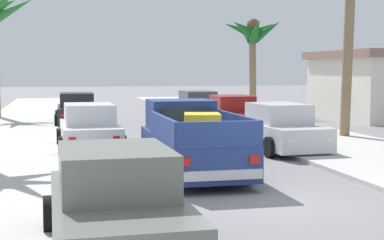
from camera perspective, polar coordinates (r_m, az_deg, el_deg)
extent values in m
plane|color=slate|center=(12.02, 6.83, -7.77)|extent=(160.00, 160.00, 0.00)
cube|color=beige|center=(23.21, -15.63, -1.61)|extent=(4.78, 60.00, 0.12)
cube|color=beige|center=(24.90, 8.74, -1.05)|extent=(4.78, 60.00, 0.12)
cube|color=silver|center=(23.18, -13.18, -1.59)|extent=(0.16, 60.00, 0.10)
cube|color=silver|center=(24.56, 6.59, -1.13)|extent=(0.16, 60.00, 0.10)
cube|color=navy|center=(14.72, 0.10, -3.01)|extent=(1.93, 5.10, 0.80)
cube|color=navy|center=(16.19, -1.15, 0.56)|extent=(1.72, 1.50, 0.80)
cube|color=#283342|center=(15.45, -0.59, 0.43)|extent=(1.38, 0.06, 0.44)
cube|color=#283342|center=(16.94, -1.66, 0.82)|extent=(1.46, 0.06, 0.48)
cube|color=navy|center=(13.63, -2.84, -0.78)|extent=(0.11, 3.30, 0.56)
cube|color=navy|center=(14.05, 4.49, -0.61)|extent=(0.11, 3.30, 0.56)
cube|color=navy|center=(12.22, 2.69, -1.44)|extent=(1.88, 0.10, 0.56)
cube|color=silver|center=(12.26, 2.78, -5.39)|extent=(1.82, 0.12, 0.20)
cylinder|color=black|center=(16.07, -4.52, -3.14)|extent=(0.26, 0.76, 0.76)
cylinder|color=black|center=(16.46, 2.25, -2.94)|extent=(0.26, 0.76, 0.76)
cylinder|color=black|center=(13.21, -2.72, -4.90)|extent=(0.26, 0.76, 0.76)
cylinder|color=black|center=(13.68, 5.42, -4.58)|extent=(0.26, 0.76, 0.76)
cube|color=red|center=(12.06, -0.69, -4.11)|extent=(0.22, 0.04, 0.18)
cube|color=red|center=(12.45, 6.08, -3.85)|extent=(0.22, 0.04, 0.18)
cube|color=gold|center=(13.69, 1.00, -0.64)|extent=(0.99, 1.09, 0.61)
cube|color=silver|center=(19.17, 8.51, -1.40)|extent=(2.00, 4.30, 0.72)
cube|color=silver|center=(19.20, 8.41, 0.65)|extent=(1.64, 2.18, 0.64)
cube|color=#283342|center=(18.33, 9.67, 0.36)|extent=(1.37, 0.16, 0.52)
cube|color=#283342|center=(20.09, 7.26, 0.79)|extent=(1.34, 0.16, 0.50)
cylinder|color=black|center=(18.45, 12.74, -2.39)|extent=(0.26, 0.65, 0.64)
cylinder|color=black|center=(17.65, 7.59, -2.64)|extent=(0.26, 0.65, 0.64)
cylinder|color=black|center=(20.75, 9.27, -1.53)|extent=(0.26, 0.65, 0.64)
cylinder|color=black|center=(20.05, 4.60, -1.71)|extent=(0.26, 0.65, 0.64)
cube|color=red|center=(21.34, 7.70, -0.46)|extent=(0.20, 0.05, 0.12)
cube|color=white|center=(17.58, 13.20, -1.82)|extent=(0.20, 0.05, 0.10)
cube|color=red|center=(20.86, 4.52, -0.55)|extent=(0.20, 0.05, 0.12)
cube|color=white|center=(17.01, 9.58, -1.98)|extent=(0.20, 0.05, 0.10)
cube|color=slate|center=(8.44, -7.38, -9.51)|extent=(1.83, 4.23, 0.72)
cube|color=slate|center=(8.40, -7.51, -4.85)|extent=(1.56, 2.13, 0.64)
cube|color=#283342|center=(7.45, -6.69, -6.24)|extent=(1.37, 0.10, 0.52)
cube|color=#283342|center=(9.35, -8.16, -3.97)|extent=(1.34, 0.10, 0.50)
cylinder|color=black|center=(9.87, -2.95, -8.64)|extent=(0.23, 0.64, 0.64)
cylinder|color=black|center=(9.71, -13.60, -9.00)|extent=(0.23, 0.64, 0.64)
cube|color=red|center=(10.54, -5.23, -5.98)|extent=(0.20, 0.04, 0.12)
cube|color=red|center=(10.43, -12.17, -6.18)|extent=(0.20, 0.04, 0.12)
cube|color=silver|center=(19.22, -9.95, -1.40)|extent=(1.85, 4.24, 0.72)
cube|color=silver|center=(19.06, -9.96, 0.59)|extent=(1.56, 2.13, 0.64)
cube|color=#283342|center=(20.03, -10.15, 0.74)|extent=(1.37, 0.11, 0.52)
cube|color=#283342|center=(18.10, -9.74, 0.31)|extent=(1.34, 0.11, 0.50)
cylinder|color=black|center=(20.50, -12.71, -1.67)|extent=(0.23, 0.64, 0.64)
cylinder|color=black|center=(20.62, -7.69, -1.55)|extent=(0.23, 0.64, 0.64)
cylinder|color=black|center=(17.92, -12.53, -2.60)|extent=(0.23, 0.64, 0.64)
cylinder|color=black|center=(18.05, -6.79, -2.47)|extent=(0.23, 0.64, 0.64)
cube|color=red|center=(17.08, -11.58, -1.86)|extent=(0.20, 0.04, 0.12)
cube|color=white|center=(21.28, -12.01, -0.63)|extent=(0.20, 0.04, 0.10)
cube|color=red|center=(17.18, -7.35, -1.76)|extent=(0.20, 0.04, 0.12)
cube|color=white|center=(21.36, -8.70, -0.56)|extent=(0.20, 0.04, 0.10)
cube|color=black|center=(28.34, -11.15, 0.60)|extent=(1.79, 4.21, 0.72)
cube|color=black|center=(28.20, -11.17, 1.96)|extent=(1.54, 2.11, 0.64)
cube|color=#283342|center=(29.17, -11.21, 2.02)|extent=(1.37, 0.09, 0.52)
cube|color=#283342|center=(27.23, -11.12, 1.82)|extent=(1.34, 0.09, 0.50)
cylinder|color=black|center=(29.65, -12.94, 0.34)|extent=(0.22, 0.64, 0.64)
cylinder|color=black|center=(29.68, -9.45, 0.40)|extent=(0.22, 0.64, 0.64)
cylinder|color=black|center=(27.05, -12.99, -0.09)|extent=(0.22, 0.64, 0.64)
cylinder|color=black|center=(27.09, -9.17, -0.02)|extent=(0.22, 0.64, 0.64)
cube|color=red|center=(26.22, -12.44, 0.47)|extent=(0.20, 0.04, 0.12)
cube|color=white|center=(30.43, -12.39, 1.01)|extent=(0.20, 0.04, 0.10)
cube|color=red|center=(26.25, -9.67, 0.52)|extent=(0.20, 0.04, 0.12)
cube|color=white|center=(30.45, -10.08, 1.05)|extent=(0.20, 0.04, 0.10)
cube|color=#474C56|center=(29.96, 0.60, 0.92)|extent=(1.87, 4.24, 0.72)
cube|color=#474C56|center=(30.01, 0.55, 2.23)|extent=(1.57, 2.14, 0.64)
cube|color=#283342|center=(29.08, 1.04, 2.10)|extent=(1.37, 0.12, 0.52)
cube|color=#283342|center=(30.95, 0.09, 2.28)|extent=(1.34, 0.11, 0.50)
cylinder|color=black|center=(28.97, 2.99, 0.35)|extent=(0.24, 0.65, 0.64)
cylinder|color=black|center=(28.49, -0.48, 0.28)|extent=(0.24, 0.65, 0.64)
cylinder|color=black|center=(31.46, 1.58, 0.72)|extent=(0.24, 0.65, 0.64)
cylinder|color=black|center=(31.02, -1.63, 0.66)|extent=(0.24, 0.65, 0.64)
cube|color=red|center=(32.15, 0.73, 1.39)|extent=(0.20, 0.05, 0.12)
cube|color=white|center=(28.10, 2.92, 0.80)|extent=(0.20, 0.05, 0.10)
cube|color=red|center=(31.84, -1.47, 1.36)|extent=(0.20, 0.05, 0.12)
cube|color=white|center=(27.76, 0.49, 0.75)|extent=(0.20, 0.05, 0.10)
cube|color=maroon|center=(24.75, 3.97, 0.06)|extent=(1.90, 4.26, 0.72)
cube|color=maroon|center=(24.80, 3.92, 1.65)|extent=(1.59, 2.15, 0.64)
cube|color=#283342|center=(23.86, 4.51, 1.47)|extent=(1.37, 0.13, 0.52)
cube|color=#283342|center=(25.73, 3.37, 1.73)|extent=(1.34, 0.13, 0.50)
cylinder|color=black|center=(23.77, 6.87, -0.68)|extent=(0.24, 0.65, 0.64)
cylinder|color=black|center=(23.29, 2.64, -0.77)|extent=(0.24, 0.65, 0.64)
cylinder|color=black|center=(26.26, 5.15, -0.14)|extent=(0.24, 0.65, 0.64)
cylinder|color=black|center=(25.82, 1.29, -0.20)|extent=(0.24, 0.65, 0.64)
cube|color=red|center=(26.93, 4.13, 0.69)|extent=(0.20, 0.05, 0.12)
cube|color=white|center=(22.89, 6.81, -0.17)|extent=(0.20, 0.05, 0.10)
cube|color=red|center=(26.64, 1.49, 0.65)|extent=(0.20, 0.05, 0.12)
cube|color=white|center=(22.55, 3.82, -0.23)|extent=(0.20, 0.05, 0.10)
cone|color=#2D7F33|center=(33.00, -16.82, 10.36)|extent=(2.20, 0.85, 1.55)
cone|color=#2D7F33|center=(33.45, -17.68, 10.66)|extent=(1.57, 1.54, 1.12)
cone|color=#2D7F33|center=(32.46, -17.87, 10.86)|extent=(1.51, 1.43, 1.09)
cylinder|color=#846B4C|center=(33.94, 5.91, 4.85)|extent=(0.40, 0.65, 5.20)
cone|color=#196023|center=(34.38, 7.03, 8.81)|extent=(1.65, 0.83, 1.12)
cone|color=#196023|center=(34.93, 6.72, 8.56)|extent=(1.90, 1.88, 1.36)
cone|color=#196023|center=(34.88, 5.16, 8.48)|extent=(0.89, 2.08, 1.46)
cone|color=#196023|center=(34.22, 4.49, 8.84)|extent=(1.87, 1.43, 1.15)
cone|color=#196023|center=(33.58, 4.96, 8.95)|extent=(1.65, 1.04, 1.10)
cone|color=#196023|center=(33.07, 6.28, 8.72)|extent=(0.80, 2.01, 1.41)
cone|color=#196023|center=(33.56, 7.34, 8.64)|extent=(1.67, 1.78, 1.41)
sphere|color=brown|center=(34.03, 5.95, 9.21)|extent=(0.71, 0.71, 0.71)
cylinder|color=#846B4C|center=(22.89, 14.97, 7.66)|extent=(0.38, 0.69, 7.59)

